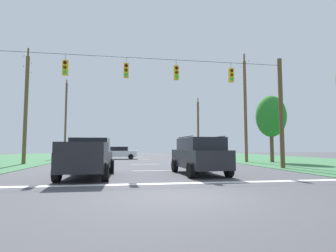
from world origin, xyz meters
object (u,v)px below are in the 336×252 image
(overhead_signal_span, at_px, (150,103))
(pickup_truck, at_px, (89,157))
(utility_pole_mid_right, at_px, (245,109))
(utility_pole_far_left, at_px, (66,118))
(distant_car_crossing_white, at_px, (119,153))
(tree_roadside_right, at_px, (271,117))
(utility_pole_mid_left, at_px, (26,106))
(utility_pole_far_right, at_px, (198,128))
(suv_black, at_px, (199,155))

(overhead_signal_span, height_order, pickup_truck, overhead_signal_span)
(utility_pole_mid_right, bearing_deg, utility_pole_far_left, 142.16)
(distant_car_crossing_white, xyz_separation_m, utility_pole_far_left, (-8.00, 7.19, 4.96))
(distant_car_crossing_white, bearing_deg, utility_pole_mid_right, -34.94)
(distant_car_crossing_white, distance_m, utility_pole_mid_right, 15.89)
(overhead_signal_span, xyz_separation_m, tree_roadside_right, (12.53, 6.81, 0.08))
(overhead_signal_span, relative_size, utility_pole_mid_left, 1.84)
(pickup_truck, distance_m, utility_pole_far_right, 30.37)
(utility_pole_far_left, bearing_deg, utility_pole_mid_left, -89.81)
(utility_pole_far_right, height_order, utility_pole_mid_left, utility_pole_mid_left)
(utility_pole_mid_left, bearing_deg, utility_pole_far_left, 90.19)
(overhead_signal_span, distance_m, utility_pole_mid_right, 12.75)
(overhead_signal_span, relative_size, pickup_truck, 3.49)
(overhead_signal_span, distance_m, utility_pole_far_left, 25.65)
(suv_black, distance_m, utility_pole_far_right, 28.06)
(distant_car_crossing_white, height_order, utility_pole_mid_right, utility_pole_mid_right)
(tree_roadside_right, bearing_deg, suv_black, -135.79)
(pickup_truck, xyz_separation_m, tree_roadside_right, (15.88, 10.07, 3.50))
(pickup_truck, height_order, distant_car_crossing_white, pickup_truck)
(utility_pole_far_right, xyz_separation_m, utility_pole_far_left, (-20.18, -0.35, 1.18))
(suv_black, xyz_separation_m, distant_car_crossing_white, (-4.72, 19.28, -0.27))
(utility_pole_mid_right, relative_size, tree_roadside_right, 1.67)
(overhead_signal_span, distance_m, utility_pole_far_right, 25.80)
(pickup_truck, bearing_deg, tree_roadside_right, 32.36)
(utility_pole_mid_left, xyz_separation_m, utility_pole_far_left, (-0.05, 15.84, 0.71))
(suv_black, xyz_separation_m, utility_pole_mid_left, (-12.66, 10.63, 3.98))
(utility_pole_far_right, relative_size, utility_pole_mid_left, 0.91)
(suv_black, relative_size, tree_roadside_right, 0.75)
(pickup_truck, bearing_deg, utility_pole_mid_right, 38.49)
(suv_black, height_order, utility_pole_far_right, utility_pole_far_right)
(utility_pole_far_right, bearing_deg, utility_pole_mid_left, -141.19)
(overhead_signal_span, bearing_deg, utility_pole_far_right, 67.39)
(distant_car_crossing_white, bearing_deg, utility_pole_far_right, 31.73)
(distant_car_crossing_white, relative_size, utility_pole_far_left, 0.38)
(utility_pole_mid_right, distance_m, utility_pole_far_right, 16.29)
(utility_pole_far_right, bearing_deg, utility_pole_mid_right, -88.88)
(utility_pole_far_right, xyz_separation_m, tree_roadside_right, (2.61, -17.01, -0.10))
(overhead_signal_span, distance_m, utility_pole_mid_left, 12.76)
(utility_pole_far_left, bearing_deg, overhead_signal_span, -66.37)
(overhead_signal_span, relative_size, utility_pole_far_left, 1.65)
(overhead_signal_span, bearing_deg, tree_roadside_right, 28.51)
(suv_black, height_order, tree_roadside_right, tree_roadside_right)
(utility_pole_mid_right, bearing_deg, tree_roadside_right, -17.79)
(utility_pole_far_right, bearing_deg, suv_black, -105.56)
(utility_pole_mid_right, distance_m, tree_roadside_right, 2.54)
(tree_roadside_right, bearing_deg, utility_pole_far_left, 143.84)
(suv_black, xyz_separation_m, utility_pole_far_right, (7.47, 26.82, 3.51))
(pickup_truck, bearing_deg, utility_pole_mid_left, 122.23)
(overhead_signal_span, height_order, utility_pole_mid_left, utility_pole_mid_left)
(distant_car_crossing_white, distance_m, utility_pole_mid_left, 12.49)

